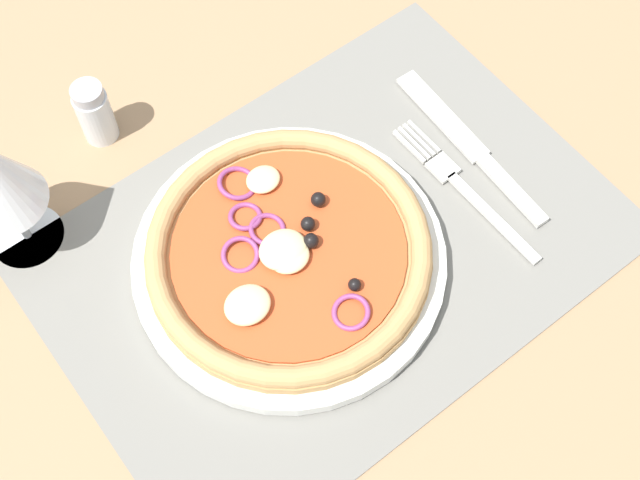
# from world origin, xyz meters

# --- Properties ---
(ground_plane) EXTENTS (1.90, 1.40, 0.02)m
(ground_plane) POSITION_xyz_m (0.00, 0.00, -0.01)
(ground_plane) COLOR #9E7A56
(placemat) EXTENTS (0.49, 0.34, 0.00)m
(placemat) POSITION_xyz_m (0.00, 0.00, 0.00)
(placemat) COLOR slate
(placemat) RESTS_ON ground_plane
(plate) EXTENTS (0.27, 0.27, 0.01)m
(plate) POSITION_xyz_m (-0.04, 0.01, 0.01)
(plate) COLOR silver
(plate) RESTS_ON placemat
(pizza) EXTENTS (0.24, 0.24, 0.03)m
(pizza) POSITION_xyz_m (-0.04, 0.01, 0.03)
(pizza) COLOR tan
(pizza) RESTS_ON plate
(fork) EXTENTS (0.02, 0.18, 0.00)m
(fork) POSITION_xyz_m (0.13, -0.02, 0.01)
(fork) COLOR silver
(fork) RESTS_ON placemat
(knife) EXTENTS (0.03, 0.20, 0.01)m
(knife) POSITION_xyz_m (0.17, 0.00, 0.01)
(knife) COLOR silver
(knife) RESTS_ON placemat
(pepper_shaker) EXTENTS (0.03, 0.03, 0.07)m
(pepper_shaker) POSITION_xyz_m (-0.10, 0.23, 0.03)
(pepper_shaker) COLOR silver
(pepper_shaker) RESTS_ON ground_plane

